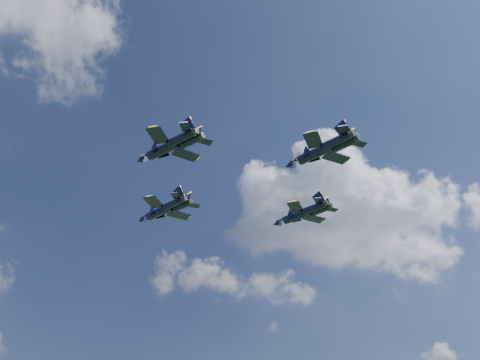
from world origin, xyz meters
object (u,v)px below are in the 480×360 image
at_px(jet_left, 162,150).
at_px(jet_slot, 313,154).
at_px(jet_right, 295,216).
at_px(jet_lead, 158,212).

distance_m(jet_left, jet_slot, 25.55).
relative_size(jet_left, jet_right, 0.97).
relative_size(jet_right, jet_slot, 1.01).
bearing_deg(jet_right, jet_lead, 137.03).
bearing_deg(jet_left, jet_slot, -48.45).
xyz_separation_m(jet_lead, jet_right, (24.32, -15.68, 0.75)).
bearing_deg(jet_right, jet_slot, -137.80).
relative_size(jet_lead, jet_right, 1.03).
height_order(jet_left, jet_right, jet_right).
xyz_separation_m(jet_lead, jet_left, (-12.56, -21.76, -1.78)).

